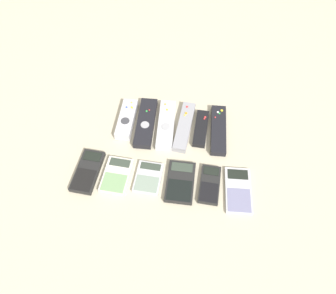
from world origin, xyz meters
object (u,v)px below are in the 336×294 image
object	(u,v)px
calculator_2	(148,178)
remote_5	(218,130)
remote_3	(184,127)
remote_4	(201,128)
calculator_0	(88,171)
calculator_4	(210,184)
remote_1	(146,123)
calculator_1	(117,176)
remote_2	(166,125)
calculator_5	(238,190)
remote_0	(127,119)
calculator_3	(180,182)

from	to	relation	value
calculator_2	remote_5	bearing A→B (deg)	48.01
remote_3	remote_4	xyz separation A→B (m)	(0.06, 0.00, -0.00)
calculator_0	calculator_4	size ratio (longest dim) A/B	1.17
remote_1	calculator_4	xyz separation A→B (m)	(0.24, -0.21, -0.00)
calculator_1	calculator_2	distance (m)	0.10
remote_5	calculator_0	bearing A→B (deg)	-153.77
remote_2	calculator_5	bearing A→B (deg)	-44.33
remote_4	calculator_5	bearing A→B (deg)	-57.38
remote_4	calculator_5	size ratio (longest dim) A/B	0.96
remote_2	calculator_4	xyz separation A→B (m)	(0.17, -0.22, -0.00)
remote_1	calculator_5	world-z (taller)	remote_1
calculator_2	calculator_0	bearing A→B (deg)	-176.92
calculator_2	calculator_4	distance (m)	0.19
calculator_2	remote_1	bearing A→B (deg)	103.89
calculator_0	remote_1	bearing A→B (deg)	58.76
remote_0	remote_2	bearing A→B (deg)	-1.18
remote_5	remote_3	bearing A→B (deg)	178.66
calculator_1	calculator_5	bearing A→B (deg)	2.83
remote_1	remote_0	bearing A→B (deg)	173.81
remote_1	remote_4	xyz separation A→B (m)	(0.19, 0.00, -0.00)
remote_5	calculator_1	bearing A→B (deg)	-146.52
calculator_0	calculator_2	world-z (taller)	calculator_0
remote_4	calculator_2	world-z (taller)	remote_4
remote_5	remote_4	bearing A→B (deg)	178.27
calculator_2	calculator_5	distance (m)	0.28
remote_0	calculator_4	distance (m)	0.38
remote_1	calculator_3	world-z (taller)	remote_1
calculator_3	calculator_4	size ratio (longest dim) A/B	1.08
calculator_2	calculator_3	distance (m)	0.10
remote_2	remote_5	size ratio (longest dim) A/B	1.03
remote_4	remote_0	bearing A→B (deg)	-178.72
calculator_4	calculator_1	bearing A→B (deg)	-176.35
remote_0	calculator_2	size ratio (longest dim) A/B	1.48
remote_3	calculator_2	xyz separation A→B (m)	(-0.09, -0.22, -0.00)
remote_1	calculator_1	distance (m)	0.23
remote_0	calculator_2	xyz separation A→B (m)	(0.12, -0.22, -0.01)
remote_3	calculator_1	xyz separation A→B (m)	(-0.19, -0.22, -0.00)
remote_3	remote_4	world-z (taller)	remote_3
calculator_4	remote_3	bearing A→B (deg)	117.64
remote_1	remote_3	distance (m)	0.14
calculator_0	calculator_5	world-z (taller)	calculator_0
remote_3	remote_4	bearing A→B (deg)	5.69
calculator_4	calculator_5	xyz separation A→B (m)	(0.09, -0.01, -0.00)
calculator_4	calculator_5	distance (m)	0.09
remote_5	calculator_4	bearing A→B (deg)	-96.72
calculator_2	calculator_5	size ratio (longest dim) A/B	0.70
remote_2	calculator_4	world-z (taller)	remote_2
calculator_1	calculator_2	xyz separation A→B (m)	(0.10, 0.01, -0.00)
remote_5	calculator_4	size ratio (longest dim) A/B	1.55
remote_3	remote_5	xyz separation A→B (m)	(0.12, 0.00, -0.00)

